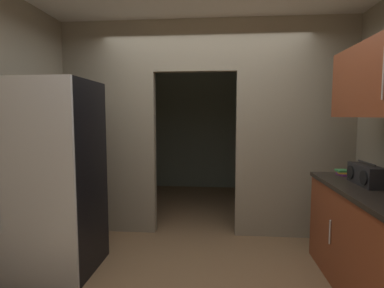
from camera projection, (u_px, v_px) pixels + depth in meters
kitchen_partition at (208, 123)px, 3.80m from camera, size 3.62×0.12×2.69m
adjoining_room_shell at (210, 125)px, 5.62m from camera, size 3.62×2.64×2.69m
refrigerator at (56, 177)px, 2.91m from camera, size 0.74×0.77×1.85m
boombox at (366, 175)px, 2.64m from camera, size 0.16×0.42×0.20m
book_stack at (343, 173)px, 3.06m from camera, size 0.12×0.14×0.06m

